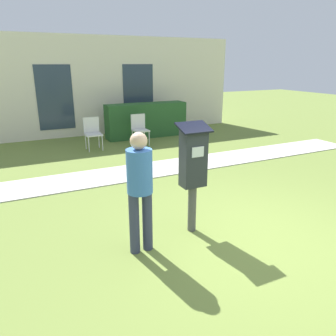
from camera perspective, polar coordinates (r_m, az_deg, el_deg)
name	(u,v)px	position (r m, az deg, el deg)	size (l,w,h in m)	color
ground_plane	(250,240)	(4.81, 14.06, -12.06)	(40.00, 40.00, 0.00)	olive
sidewalk	(152,169)	(7.53, -2.88, -0.26)	(12.00, 1.10, 0.02)	beige
building_facade	(97,86)	(11.46, -12.19, 13.72)	(10.00, 0.26, 3.20)	beige
parking_meter	(193,164)	(4.54, 4.40, 0.67)	(0.44, 0.31, 1.59)	#4C4C4C
person_standing	(140,184)	(4.05, -4.93, -2.81)	(0.32, 0.32, 1.58)	#333851
outdoor_chair_left	(92,131)	(9.48, -13.02, 6.33)	(0.44, 0.44, 0.90)	silver
outdoor_chair_middle	(139,127)	(9.84, -5.00, 7.14)	(0.44, 0.44, 0.90)	silver
hedge_row	(146,120)	(10.88, -3.80, 8.31)	(2.66, 0.60, 1.10)	#285628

